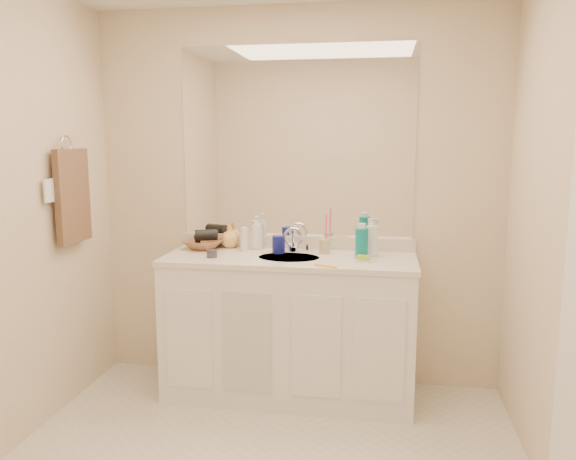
# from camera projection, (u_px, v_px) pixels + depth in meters

# --- Properties ---
(wall_back) EXTENTS (2.60, 0.02, 2.40)m
(wall_back) POSITION_uv_depth(u_px,v_px,m) (296.00, 199.00, 3.61)
(wall_back) COLOR beige
(wall_back) RESTS_ON floor
(wall_front) EXTENTS (2.60, 0.02, 2.40)m
(wall_front) POSITION_uv_depth(u_px,v_px,m) (91.00, 340.00, 1.08)
(wall_front) COLOR beige
(wall_front) RESTS_ON floor
(vanity_cabinet) EXTENTS (1.50, 0.55, 0.85)m
(vanity_cabinet) POSITION_uv_depth(u_px,v_px,m) (289.00, 328.00, 3.46)
(vanity_cabinet) COLOR white
(vanity_cabinet) RESTS_ON floor
(countertop) EXTENTS (1.52, 0.57, 0.03)m
(countertop) POSITION_uv_depth(u_px,v_px,m) (289.00, 259.00, 3.39)
(countertop) COLOR white
(countertop) RESTS_ON vanity_cabinet
(backsplash) EXTENTS (1.52, 0.03, 0.08)m
(backsplash) POSITION_uv_depth(u_px,v_px,m) (296.00, 242.00, 3.64)
(backsplash) COLOR silver
(backsplash) RESTS_ON countertop
(sink_basin) EXTENTS (0.37, 0.37, 0.02)m
(sink_basin) POSITION_uv_depth(u_px,v_px,m) (289.00, 259.00, 3.37)
(sink_basin) COLOR beige
(sink_basin) RESTS_ON countertop
(faucet) EXTENTS (0.02, 0.02, 0.11)m
(faucet) POSITION_uv_depth(u_px,v_px,m) (294.00, 243.00, 3.54)
(faucet) COLOR silver
(faucet) RESTS_ON countertop
(mirror) EXTENTS (1.48, 0.01, 1.20)m
(mirror) POSITION_uv_depth(u_px,v_px,m) (296.00, 142.00, 3.54)
(mirror) COLOR white
(mirror) RESTS_ON wall_back
(blue_mug) EXTENTS (0.09, 0.09, 0.11)m
(blue_mug) POSITION_uv_depth(u_px,v_px,m) (279.00, 244.00, 3.48)
(blue_mug) COLOR navy
(blue_mug) RESTS_ON countertop
(tan_cup) EXTENTS (0.08, 0.08, 0.09)m
(tan_cup) POSITION_uv_depth(u_px,v_px,m) (324.00, 246.00, 3.48)
(tan_cup) COLOR tan
(tan_cup) RESTS_ON countertop
(toothbrush) EXTENTS (0.01, 0.04, 0.19)m
(toothbrush) POSITION_uv_depth(u_px,v_px,m) (326.00, 229.00, 3.46)
(toothbrush) COLOR #FF4387
(toothbrush) RESTS_ON tan_cup
(mouthwash_bottle) EXTENTS (0.09, 0.09, 0.18)m
(mouthwash_bottle) POSITION_uv_depth(u_px,v_px,m) (362.00, 243.00, 3.31)
(mouthwash_bottle) COLOR #0A7C81
(mouthwash_bottle) RESTS_ON countertop
(clear_pump_bottle) EXTENTS (0.07, 0.07, 0.18)m
(clear_pump_bottle) POSITION_uv_depth(u_px,v_px,m) (372.00, 241.00, 3.40)
(clear_pump_bottle) COLOR white
(clear_pump_bottle) RESTS_ON countertop
(soap_dish) EXTENTS (0.10, 0.08, 0.01)m
(soap_dish) POSITION_uv_depth(u_px,v_px,m) (363.00, 261.00, 3.24)
(soap_dish) COLOR white
(soap_dish) RESTS_ON countertop
(green_soap) EXTENTS (0.08, 0.06, 0.02)m
(green_soap) POSITION_uv_depth(u_px,v_px,m) (363.00, 258.00, 3.24)
(green_soap) COLOR #ABCC31
(green_soap) RESTS_ON soap_dish
(orange_comb) EXTENTS (0.13, 0.07, 0.01)m
(orange_comb) POSITION_uv_depth(u_px,v_px,m) (326.00, 266.00, 3.12)
(orange_comb) COLOR orange
(orange_comb) RESTS_ON countertop
(dark_jar) EXTENTS (0.08, 0.08, 0.04)m
(dark_jar) POSITION_uv_depth(u_px,v_px,m) (212.00, 254.00, 3.36)
(dark_jar) COLOR #37353D
(dark_jar) RESTS_ON countertop
(extra_white_bottle) EXTENTS (0.06, 0.06, 0.15)m
(extra_white_bottle) POSITION_uv_depth(u_px,v_px,m) (244.00, 239.00, 3.54)
(extra_white_bottle) COLOR white
(extra_white_bottle) RESTS_ON countertop
(soap_bottle_white) EXTENTS (0.10, 0.10, 0.22)m
(soap_bottle_white) POSITION_uv_depth(u_px,v_px,m) (257.00, 232.00, 3.61)
(soap_bottle_white) COLOR white
(soap_bottle_white) RESTS_ON countertop
(soap_bottle_cream) EXTENTS (0.08, 0.08, 0.16)m
(soap_bottle_cream) POSITION_uv_depth(u_px,v_px,m) (248.00, 236.00, 3.62)
(soap_bottle_cream) COLOR #F2DDC5
(soap_bottle_cream) RESTS_ON countertop
(soap_bottle_yellow) EXTENTS (0.12, 0.12, 0.15)m
(soap_bottle_yellow) POSITION_uv_depth(u_px,v_px,m) (230.00, 236.00, 3.66)
(soap_bottle_yellow) COLOR #FABD61
(soap_bottle_yellow) RESTS_ON countertop
(wicker_basket) EXTENTS (0.29, 0.29, 0.06)m
(wicker_basket) POSITION_uv_depth(u_px,v_px,m) (204.00, 244.00, 3.62)
(wicker_basket) COLOR brown
(wicker_basket) RESTS_ON countertop
(hair_dryer) EXTENTS (0.16, 0.12, 0.07)m
(hair_dryer) POSITION_uv_depth(u_px,v_px,m) (206.00, 235.00, 3.61)
(hair_dryer) COLOR black
(hair_dryer) RESTS_ON wicker_basket
(towel_ring) EXTENTS (0.01, 0.11, 0.11)m
(towel_ring) POSITION_uv_depth(u_px,v_px,m) (66.00, 144.00, 3.25)
(towel_ring) COLOR silver
(towel_ring) RESTS_ON wall_left
(hand_towel) EXTENTS (0.04, 0.32, 0.55)m
(hand_towel) POSITION_uv_depth(u_px,v_px,m) (73.00, 196.00, 3.29)
(hand_towel) COLOR #463225
(hand_towel) RESTS_ON towel_ring
(switch_plate) EXTENTS (0.01, 0.08, 0.13)m
(switch_plate) POSITION_uv_depth(u_px,v_px,m) (49.00, 191.00, 3.09)
(switch_plate) COLOR white
(switch_plate) RESTS_ON wall_left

